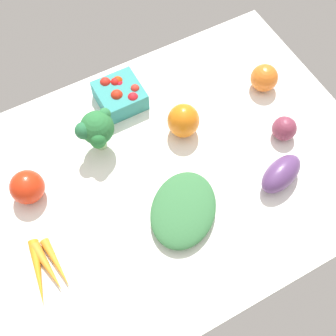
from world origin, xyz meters
TOP-DOWN VIEW (x-y plane):
  - tablecloth at (0.00, 0.00)cm, footprint 104.00×76.00cm
  - leafy_greens_clump at (-2.20, -11.72)cm, footprint 25.33×25.32cm
  - bell_pepper_orange at (9.43, 9.01)cm, footprint 10.30×10.30cm
  - heirloom_tomato_orange at (36.53, 11.35)cm, footprint 7.64×7.64cm
  - broccoli_head at (-11.98, 14.92)cm, footprint 10.18×9.50cm
  - carrot_bunch at (-36.14, -9.19)cm, footprint 8.77×15.34cm
  - red_onion_near_basket at (31.92, -4.75)cm, footprint 6.41×6.41cm
  - eggplant at (23.31, -15.35)cm, footprint 14.16×10.14cm
  - bell_pepper_red at (-32.72, 10.52)cm, footprint 10.66×10.66cm
  - berry_basket at (-0.98, 25.70)cm, footprint 11.90×11.90cm

SIDE VIEW (x-z plane):
  - tablecloth at x=0.00cm, z-range 0.00..2.00cm
  - carrot_bunch at x=-36.14cm, z-range 1.94..4.47cm
  - leafy_greens_clump at x=-2.20cm, z-range 2.00..6.36cm
  - red_onion_near_basket at x=31.92cm, z-range 2.00..8.41cm
  - berry_basket at x=-0.98cm, z-range 1.75..8.68cm
  - eggplant at x=23.31cm, z-range 2.00..8.74cm
  - heirloom_tomato_orange at x=36.53cm, z-range 2.00..9.64cm
  - bell_pepper_red at x=-32.72cm, z-range 2.00..10.32cm
  - bell_pepper_orange at x=9.43cm, z-range 2.00..11.67cm
  - broccoli_head at x=-11.98cm, z-range 3.86..16.42cm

